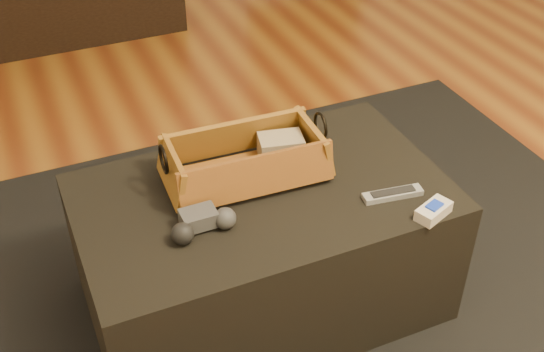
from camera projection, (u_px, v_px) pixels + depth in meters
name	position (u px, v px, depth m)	size (l,w,h in m)	color
baseboard	(98.00, 1.00, 3.83)	(5.00, 0.04, 0.12)	white
area_rug	(270.00, 312.00, 2.05)	(2.60, 2.00, 0.01)	black
ottoman	(263.00, 249.00, 1.96)	(1.00, 0.60, 0.42)	black
tv_remote	(240.00, 174.00, 1.85)	(0.24, 0.05, 0.02)	black
cloth_bundle	(281.00, 147.00, 1.92)	(0.12, 0.08, 0.07)	tan
wicker_basket	(245.00, 161.00, 1.86)	(0.46, 0.25, 0.16)	#A96326
game_controller	(202.00, 223.00, 1.69)	(0.18, 0.10, 0.06)	#3B3B3E
silver_remote	(393.00, 194.00, 1.81)	(0.17, 0.06, 0.02)	#95989C
cream_gadget	(434.00, 211.00, 1.74)	(0.11, 0.08, 0.04)	beige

